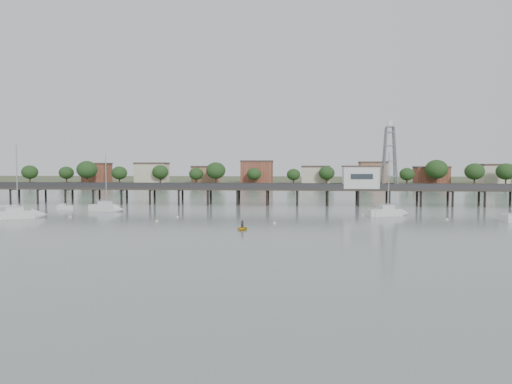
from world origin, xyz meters
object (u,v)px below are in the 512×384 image
yellow_dinghy (242,230)px  sailboat_a (24,214)px  white_tender (66,207)px  pier (253,189)px  sailboat_b (109,208)px  sailboat_c (392,212)px  lattice_tower (389,158)px

yellow_dinghy → sailboat_a: bearing=165.5°
yellow_dinghy → white_tender: bearing=146.8°
pier → sailboat_b: (-27.48, -19.09, -3.15)m
sailboat_b → white_tender: sailboat_b is taller
sailboat_a → sailboat_c: (65.48, 9.75, 0.01)m
pier → sailboat_b: sailboat_b is taller
white_tender → yellow_dinghy: (41.23, -30.15, -0.42)m
sailboat_a → yellow_dinghy: bearing=-47.9°
lattice_tower → white_tender: size_ratio=4.31×
pier → sailboat_a: sailboat_a is taller
yellow_dinghy → sailboat_c: bearing=44.8°
lattice_tower → yellow_dinghy: lattice_tower is taller
lattice_tower → sailboat_a: 77.30m
lattice_tower → sailboat_b: size_ratio=1.29×
pier → sailboat_c: sailboat_c is taller
lattice_tower → sailboat_c: bearing=-98.4°
sailboat_a → white_tender: sailboat_a is taller
pier → sailboat_b: bearing=-145.2°
sailboat_c → white_tender: (-66.30, 7.71, -0.23)m
pier → sailboat_a: size_ratio=10.80×
sailboat_c → yellow_dinghy: 33.66m
lattice_tower → sailboat_c: lattice_tower is taller
white_tender → yellow_dinghy: 51.08m
sailboat_a → yellow_dinghy: 42.36m
pier → yellow_dinghy: size_ratio=52.64×
sailboat_a → sailboat_b: size_ratio=1.15×
sailboat_a → pier: bearing=11.1°
sailboat_a → sailboat_c: size_ratio=1.13×
yellow_dinghy → lattice_tower: bearing=61.1°
sailboat_b → lattice_tower: bearing=33.5°
pier → yellow_dinghy: bearing=-86.3°
pier → sailboat_b: 33.61m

